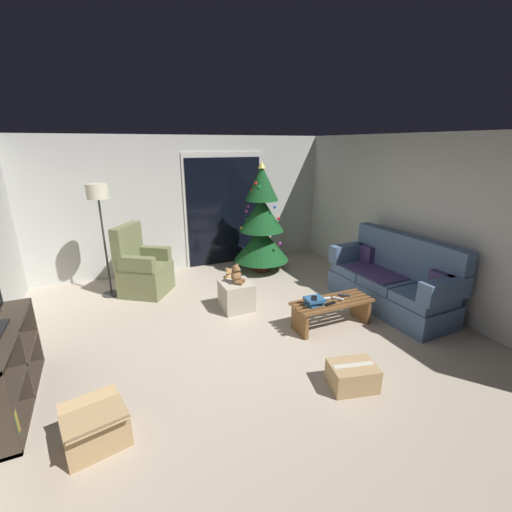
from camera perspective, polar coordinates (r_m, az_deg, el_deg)
name	(u,v)px	position (r m, az deg, el deg)	size (l,w,h in m)	color
ground_plane	(250,340)	(4.48, -1.06, -13.65)	(7.00, 7.00, 0.00)	#B2A38E
wall_back	(187,204)	(6.83, -11.33, 8.40)	(5.72, 0.12, 2.50)	beige
wall_right	(429,222)	(5.69, 26.53, 4.97)	(0.12, 6.00, 2.50)	beige
patio_door_frame	(224,209)	(6.98, -5.25, 7.62)	(1.60, 0.02, 2.20)	silver
patio_door_glass	(225,212)	(6.97, -5.19, 7.19)	(1.50, 0.02, 2.10)	black
couch	(392,281)	(5.54, 21.52, -3.92)	(0.84, 1.96, 1.08)	slate
coffee_table	(332,309)	(4.78, 12.34, -8.49)	(1.10, 0.40, 0.37)	brown
remote_silver	(338,299)	(4.77, 13.32, -6.84)	(0.04, 0.16, 0.02)	#ADADB2
remote_white	(325,298)	(4.74, 11.25, -6.86)	(0.04, 0.16, 0.02)	silver
remote_black	(330,304)	(4.61, 12.10, -7.65)	(0.04, 0.16, 0.02)	black
remote_graphite	(344,295)	(4.90, 14.27, -6.26)	(0.04, 0.16, 0.02)	#333338
book_stack	(314,301)	(4.54, 9.55, -7.32)	(0.25, 0.21, 0.10)	#285684
cell_phone	(314,298)	(4.50, 9.55, -6.85)	(0.07, 0.14, 0.01)	black
christmas_tree	(261,224)	(6.50, 0.91, 5.21)	(1.04, 1.04, 2.05)	#4C1E19
armchair	(142,269)	(5.93, -18.18, -2.11)	(0.95, 0.95, 1.13)	olive
floor_lamp	(99,203)	(5.76, -24.42, 8.00)	(0.32, 0.32, 1.78)	#2D2D30
ottoman	(236,296)	(5.16, -3.24, -6.56)	(0.44, 0.44, 0.42)	#B2A893
teddy_bear_chestnut	(237,275)	(5.02, -3.19, -3.16)	(0.21, 0.21, 0.29)	brown
teddy_bear_honey_by_tree	(229,277)	(6.11, -4.52, -3.46)	(0.21, 0.21, 0.29)	tan
cardboard_box_taped_mid_floor	(352,376)	(3.81, 15.56, -18.44)	(0.52, 0.43, 0.26)	tan
cardboard_box_open_near_shelf	(96,431)	(3.37, -24.76, -24.61)	(0.54, 0.57, 0.36)	tan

